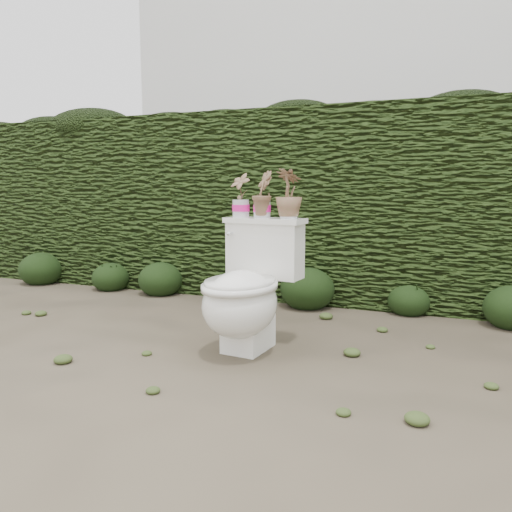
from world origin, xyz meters
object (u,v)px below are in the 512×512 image
at_px(potted_plant_left, 241,196).
at_px(potted_plant_right, 289,195).
at_px(potted_plant_center, 262,195).
at_px(toilet, 247,292).

relative_size(potted_plant_left, potted_plant_right, 0.92).
bearing_deg(potted_plant_right, potted_plant_left, 15.44).
height_order(potted_plant_center, potted_plant_right, potted_plant_right).
distance_m(potted_plant_left, potted_plant_right, 0.33).
bearing_deg(toilet, potted_plant_right, 56.30).
height_order(potted_plant_left, potted_plant_right, potted_plant_right).
height_order(toilet, potted_plant_left, potted_plant_left).
relative_size(toilet, potted_plant_right, 2.72).
bearing_deg(potted_plant_center, toilet, 165.30).
relative_size(potted_plant_center, potted_plant_right, 0.97).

